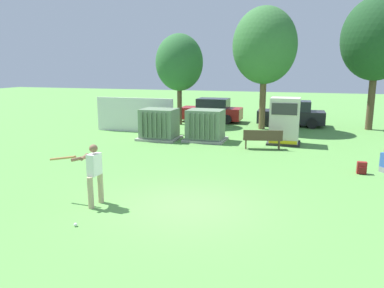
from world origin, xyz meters
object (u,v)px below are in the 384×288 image
(transformer_west, at_px, (159,125))
(parked_car_leftmost, at_px, (212,111))
(transformer_mid_west, at_px, (205,126))
(batter, at_px, (93,171))
(generator_enclosure, at_px, (284,121))
(backpack, at_px, (362,168))
(park_bench, at_px, (263,138))
(sports_ball, at_px, (76,225))
(parked_car_left_of_center, at_px, (291,114))

(transformer_west, height_order, parked_car_leftmost, same)
(transformer_mid_west, distance_m, batter, 9.87)
(transformer_mid_west, distance_m, generator_enclosure, 3.98)
(backpack, bearing_deg, batter, -143.45)
(transformer_mid_west, relative_size, batter, 1.21)
(transformer_mid_west, bearing_deg, backpack, -31.38)
(park_bench, xyz_separation_m, sports_ball, (-3.29, -10.06, -0.49))
(parked_car_leftmost, relative_size, parked_car_left_of_center, 0.99)
(transformer_west, distance_m, backpack, 10.20)
(generator_enclosure, distance_m, parked_car_leftmost, 8.30)
(park_bench, distance_m, sports_ball, 10.60)
(sports_ball, height_order, parked_car_leftmost, parked_car_leftmost)
(sports_ball, relative_size, backpack, 0.20)
(backpack, height_order, parked_car_left_of_center, parked_car_left_of_center)
(batter, height_order, parked_car_left_of_center, batter)
(batter, xyz_separation_m, backpack, (7.53, 5.58, -0.76))
(sports_ball, distance_m, backpack, 10.04)
(generator_enclosure, xyz_separation_m, parked_car_leftmost, (-5.32, 6.36, -0.38))
(transformer_west, relative_size, generator_enclosure, 0.91)
(park_bench, relative_size, batter, 1.06)
(sports_ball, bearing_deg, transformer_west, 101.45)
(batter, bearing_deg, transformer_mid_west, 86.86)
(generator_enclosure, xyz_separation_m, sports_ball, (-4.15, -11.64, -1.09))
(sports_ball, bearing_deg, parked_car_leftmost, 93.70)
(transformer_mid_west, bearing_deg, sports_ball, -91.08)
(transformer_west, height_order, backpack, transformer_west)
(transformer_west, xyz_separation_m, transformer_mid_west, (2.42, 0.36, 0.00))
(transformer_west, xyz_separation_m, parked_car_left_of_center, (6.43, 6.84, -0.04))
(parked_car_leftmost, xyz_separation_m, parked_car_left_of_center, (5.38, -0.25, 0.00))
(parked_car_leftmost, bearing_deg, batter, -87.12)
(park_bench, bearing_deg, backpack, -38.18)
(transformer_west, bearing_deg, transformer_mid_west, 8.46)
(batter, xyz_separation_m, parked_car_left_of_center, (4.55, 16.33, -0.22))
(transformer_mid_west, height_order, park_bench, transformer_mid_west)
(backpack, relative_size, parked_car_leftmost, 0.10)
(batter, bearing_deg, park_bench, 67.29)
(sports_ball, height_order, parked_car_left_of_center, parked_car_left_of_center)
(batter, relative_size, backpack, 3.95)
(transformer_mid_west, xyz_separation_m, batter, (-0.54, -9.85, 0.19))
(backpack, height_order, parked_car_leftmost, parked_car_leftmost)
(transformer_west, xyz_separation_m, park_bench, (5.50, -0.83, -0.25))
(transformer_mid_west, height_order, batter, batter)
(transformer_mid_west, height_order, backpack, transformer_mid_west)
(transformer_west, xyz_separation_m, generator_enclosure, (6.36, 0.74, 0.35))
(park_bench, relative_size, sports_ball, 20.48)
(batter, distance_m, backpack, 9.41)
(park_bench, xyz_separation_m, parked_car_left_of_center, (0.93, 7.67, 0.22))
(generator_enclosure, xyz_separation_m, park_bench, (-0.86, -1.57, -0.60))
(sports_ball, bearing_deg, generator_enclosure, 70.35)
(transformer_west, relative_size, backpack, 4.77)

